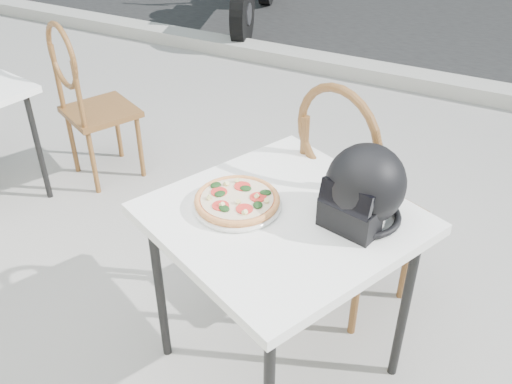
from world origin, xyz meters
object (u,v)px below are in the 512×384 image
at_px(cafe_table_main, 282,230).
at_px(cafe_chair_side, 86,95).
at_px(cafe_chair_main, 349,191).
at_px(plate, 237,205).
at_px(helmet, 364,189).
at_px(pizza, 237,200).

height_order(cafe_table_main, cafe_chair_side, cafe_chair_side).
relative_size(cafe_table_main, cafe_chair_main, 0.96).
xyz_separation_m(cafe_table_main, plate, (-0.16, -0.03, 0.08)).
bearing_deg(cafe_chair_main, helmet, 135.82).
bearing_deg(cafe_table_main, plate, -168.21).
bearing_deg(helmet, pizza, -149.02).
height_order(cafe_table_main, plate, plate).
height_order(plate, pizza, pizza).
bearing_deg(cafe_chair_side, cafe_chair_main, -166.09).
distance_m(helmet, cafe_chair_side, 2.05).
relative_size(plate, pizza, 1.02).
xyz_separation_m(cafe_chair_main, cafe_chair_side, (-1.74, 0.36, -0.07)).
xyz_separation_m(pizza, cafe_chair_main, (0.26, 0.49, -0.18)).
distance_m(plate, helmet, 0.45).
relative_size(cafe_table_main, helmet, 3.22).
bearing_deg(cafe_chair_main, pizza, 85.16).
xyz_separation_m(pizza, helmet, (0.41, 0.13, 0.09)).
relative_size(helmet, cafe_chair_main, 0.30).
bearing_deg(cafe_chair_side, cafe_table_main, 179.07).
bearing_deg(plate, cafe_chair_side, 149.98).
relative_size(plate, helmet, 1.17).
bearing_deg(pizza, helmet, 17.45).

